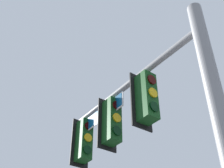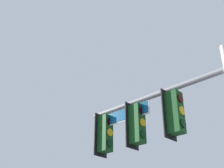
# 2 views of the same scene
# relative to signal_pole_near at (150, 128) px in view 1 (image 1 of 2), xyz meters

# --- Properties ---
(signal_pole_near) EXTENTS (4.48, 1.27, 6.14)m
(signal_pole_near) POSITION_rel_signal_pole_near_xyz_m (0.00, 0.00, 0.00)
(signal_pole_near) COLOR gray
(signal_pole_near) RESTS_ON ground_plane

